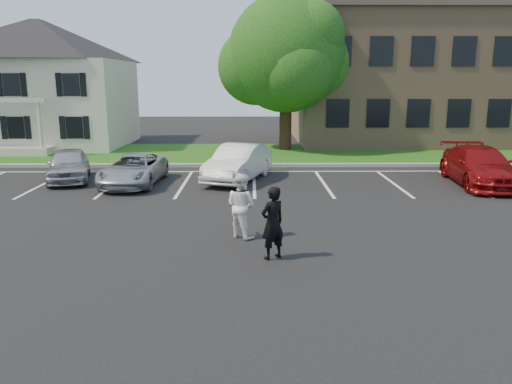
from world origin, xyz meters
TOP-DOWN VIEW (x-y plane):
  - ground_plane at (0.00, 0.00)m, footprint 90.00×90.00m
  - curb at (0.00, 12.00)m, footprint 40.00×0.30m
  - grass_strip at (0.00, 16.00)m, footprint 44.00×8.00m
  - stall_lines at (1.40, 8.95)m, footprint 34.00×5.36m
  - house at (-13.00, 19.97)m, footprint 10.30×9.22m
  - office_building at (14.00, 21.99)m, footprint 22.40×10.40m
  - tree at (1.97, 17.67)m, footprint 7.80×7.20m
  - man_black_suit at (0.37, -0.50)m, footprint 0.75×0.70m
  - man_white_shirt at (-0.39, 1.12)m, footprint 1.06×1.03m
  - car_silver_west at (-7.62, 8.76)m, footprint 2.54×4.17m
  - car_silver_minivan at (-4.77, 7.92)m, footprint 2.23×4.44m
  - car_white_sedan at (-0.65, 8.72)m, footprint 2.93×4.72m
  - car_red_compact at (8.91, 7.80)m, footprint 2.53×5.26m

SIDE VIEW (x-z plane):
  - ground_plane at x=0.00m, z-range 0.00..0.00m
  - stall_lines at x=1.40m, z-range 0.00..0.01m
  - grass_strip at x=0.00m, z-range 0.00..0.08m
  - curb at x=0.00m, z-range 0.00..0.15m
  - car_silver_minivan at x=-4.77m, z-range 0.00..1.20m
  - car_silver_west at x=-7.62m, z-range 0.00..1.33m
  - car_white_sedan at x=-0.65m, z-range 0.00..1.47m
  - car_red_compact at x=8.91m, z-range 0.00..1.48m
  - man_black_suit at x=0.37m, z-range 0.00..1.72m
  - man_white_shirt at x=-0.39m, z-range 0.00..1.72m
  - house at x=-13.00m, z-range 0.03..7.63m
  - office_building at x=14.00m, z-range 0.01..8.31m
  - tree at x=1.97m, z-range 0.95..9.75m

